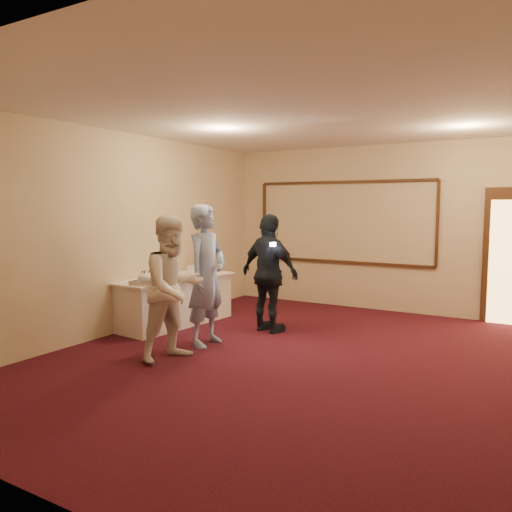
{
  "coord_description": "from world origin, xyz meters",
  "views": [
    {
      "loc": [
        2.53,
        -5.46,
        1.9
      ],
      "look_at": [
        -1.26,
        1.02,
        1.15
      ],
      "focal_mm": 35.0,
      "sensor_mm": 36.0,
      "label": 1
    }
  ],
  "objects_px": {
    "plate_stack_a": "(173,272)",
    "woman": "(174,288)",
    "pavlova_tray": "(148,279)",
    "man": "(207,275)",
    "buffet_table": "(175,300)",
    "cupcake_stand": "(202,262)",
    "tart": "(169,279)",
    "plate_stack_b": "(192,270)",
    "guest": "(270,273)"
  },
  "relations": [
    {
      "from": "cupcake_stand",
      "to": "tart",
      "type": "distance_m",
      "value": 1.29
    },
    {
      "from": "buffet_table",
      "to": "cupcake_stand",
      "type": "xyz_separation_m",
      "value": [
        -0.12,
        0.91,
        0.53
      ]
    },
    {
      "from": "buffet_table",
      "to": "plate_stack_a",
      "type": "distance_m",
      "value": 0.47
    },
    {
      "from": "plate_stack_b",
      "to": "plate_stack_a",
      "type": "bearing_deg",
      "value": -106.02
    },
    {
      "from": "plate_stack_a",
      "to": "plate_stack_b",
      "type": "xyz_separation_m",
      "value": [
        0.1,
        0.36,
        -0.01
      ]
    },
    {
      "from": "buffet_table",
      "to": "plate_stack_b",
      "type": "bearing_deg",
      "value": 72.79
    },
    {
      "from": "man",
      "to": "cupcake_stand",
      "type": "bearing_deg",
      "value": 37.69
    },
    {
      "from": "pavlova_tray",
      "to": "tart",
      "type": "relative_size",
      "value": 2.09
    },
    {
      "from": "cupcake_stand",
      "to": "woman",
      "type": "bearing_deg",
      "value": -61.03
    },
    {
      "from": "cupcake_stand",
      "to": "plate_stack_b",
      "type": "xyz_separation_m",
      "value": [
        0.22,
        -0.59,
        -0.07
      ]
    },
    {
      "from": "man",
      "to": "guest",
      "type": "distance_m",
      "value": 1.13
    },
    {
      "from": "plate_stack_a",
      "to": "guest",
      "type": "bearing_deg",
      "value": 13.94
    },
    {
      "from": "woman",
      "to": "plate_stack_a",
      "type": "bearing_deg",
      "value": 53.52
    },
    {
      "from": "man",
      "to": "woman",
      "type": "distance_m",
      "value": 0.74
    },
    {
      "from": "plate_stack_b",
      "to": "tart",
      "type": "xyz_separation_m",
      "value": [
        0.07,
        -0.67,
        -0.05
      ]
    },
    {
      "from": "cupcake_stand",
      "to": "guest",
      "type": "relative_size",
      "value": 0.24
    },
    {
      "from": "pavlova_tray",
      "to": "cupcake_stand",
      "type": "bearing_deg",
      "value": 98.92
    },
    {
      "from": "tart",
      "to": "man",
      "type": "bearing_deg",
      "value": -20.17
    },
    {
      "from": "woman",
      "to": "guest",
      "type": "relative_size",
      "value": 1.0
    },
    {
      "from": "buffet_table",
      "to": "guest",
      "type": "bearing_deg",
      "value": 12.86
    },
    {
      "from": "plate_stack_a",
      "to": "guest",
      "type": "height_order",
      "value": "guest"
    },
    {
      "from": "man",
      "to": "guest",
      "type": "xyz_separation_m",
      "value": [
        0.4,
        1.05,
        -0.07
      ]
    },
    {
      "from": "plate_stack_a",
      "to": "plate_stack_b",
      "type": "distance_m",
      "value": 0.37
    },
    {
      "from": "man",
      "to": "buffet_table",
      "type": "bearing_deg",
      "value": 58.07
    },
    {
      "from": "cupcake_stand",
      "to": "plate_stack_a",
      "type": "height_order",
      "value": "cupcake_stand"
    },
    {
      "from": "guest",
      "to": "woman",
      "type": "bearing_deg",
      "value": 91.6
    },
    {
      "from": "pavlova_tray",
      "to": "tart",
      "type": "bearing_deg",
      "value": 86.58
    },
    {
      "from": "tart",
      "to": "guest",
      "type": "relative_size",
      "value": 0.14
    },
    {
      "from": "buffet_table",
      "to": "pavlova_tray",
      "type": "height_order",
      "value": "pavlova_tray"
    },
    {
      "from": "pavlova_tray",
      "to": "plate_stack_a",
      "type": "xyz_separation_m",
      "value": [
        -0.14,
        0.74,
        0.01
      ]
    },
    {
      "from": "plate_stack_a",
      "to": "pavlova_tray",
      "type": "bearing_deg",
      "value": -78.92
    },
    {
      "from": "pavlova_tray",
      "to": "plate_stack_b",
      "type": "bearing_deg",
      "value": 92.2
    },
    {
      "from": "buffet_table",
      "to": "cupcake_stand",
      "type": "bearing_deg",
      "value": 97.55
    },
    {
      "from": "plate_stack_a",
      "to": "man",
      "type": "height_order",
      "value": "man"
    },
    {
      "from": "plate_stack_b",
      "to": "guest",
      "type": "relative_size",
      "value": 0.1
    },
    {
      "from": "buffet_table",
      "to": "woman",
      "type": "height_order",
      "value": "woman"
    },
    {
      "from": "plate_stack_b",
      "to": "man",
      "type": "relative_size",
      "value": 0.1
    },
    {
      "from": "buffet_table",
      "to": "pavlova_tray",
      "type": "distance_m",
      "value": 0.91
    },
    {
      "from": "pavlova_tray",
      "to": "man",
      "type": "xyz_separation_m",
      "value": [
        1.0,
        0.07,
        0.11
      ]
    },
    {
      "from": "buffet_table",
      "to": "guest",
      "type": "distance_m",
      "value": 1.66
    },
    {
      "from": "buffet_table",
      "to": "cupcake_stand",
      "type": "height_order",
      "value": "cupcake_stand"
    },
    {
      "from": "cupcake_stand",
      "to": "plate_stack_a",
      "type": "relative_size",
      "value": 2.02
    },
    {
      "from": "plate_stack_a",
      "to": "plate_stack_b",
      "type": "relative_size",
      "value": 1.14
    },
    {
      "from": "pavlova_tray",
      "to": "plate_stack_a",
      "type": "relative_size",
      "value": 2.52
    },
    {
      "from": "tart",
      "to": "guest",
      "type": "xyz_separation_m",
      "value": [
        1.38,
        0.7,
        0.1
      ]
    },
    {
      "from": "cupcake_stand",
      "to": "guest",
      "type": "xyz_separation_m",
      "value": [
        1.67,
        -0.56,
        -0.03
      ]
    },
    {
      "from": "tart",
      "to": "man",
      "type": "relative_size",
      "value": 0.13
    },
    {
      "from": "buffet_table",
      "to": "woman",
      "type": "relative_size",
      "value": 1.21
    },
    {
      "from": "woman",
      "to": "tart",
      "type": "bearing_deg",
      "value": 56.2
    },
    {
      "from": "plate_stack_a",
      "to": "woman",
      "type": "height_order",
      "value": "woman"
    }
  ]
}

